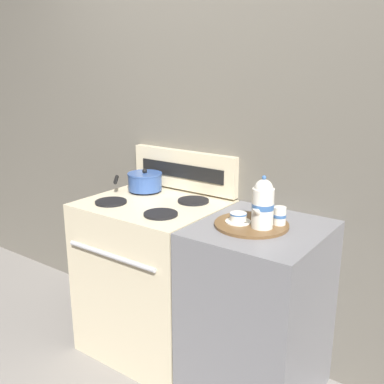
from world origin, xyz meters
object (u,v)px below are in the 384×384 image
object	(u,v)px
serving_tray	(251,224)
creamer_jug	(280,216)
saucepan	(144,181)
teacup_right	(238,218)
stove	(154,277)
teacup_left	(265,214)
teapot	(263,204)

from	to	relation	value
serving_tray	creamer_jug	world-z (taller)	creamer_jug
serving_tray	creamer_jug	bearing A→B (deg)	28.23
saucepan	creamer_jug	bearing A→B (deg)	-5.66
saucepan	serving_tray	world-z (taller)	saucepan
teacup_right	stove	bearing A→B (deg)	176.13
teacup_left	saucepan	bearing A→B (deg)	176.31
stove	teacup_left	bearing A→B (deg)	7.70
teacup_left	creamer_jug	bearing A→B (deg)	-21.83
serving_tray	teapot	xyz separation A→B (m)	(0.06, -0.02, 0.12)
stove	teacup_left	world-z (taller)	teacup_left
stove	saucepan	world-z (taller)	saucepan
serving_tray	teacup_left	distance (m)	0.10
stove	teacup_right	bearing A→B (deg)	-3.87
stove	teacup_right	xyz separation A→B (m)	(0.55, -0.04, 0.48)
teacup_right	teapot	bearing A→B (deg)	1.04
saucepan	teapot	distance (m)	0.87
teacup_right	creamer_jug	world-z (taller)	creamer_jug
teacup_right	saucepan	bearing A→B (deg)	166.58
saucepan	teacup_left	size ratio (longest dim) A/B	2.33
teapot	teacup_left	distance (m)	0.16
stove	serving_tray	distance (m)	0.76
serving_tray	teacup_right	distance (m)	0.07
serving_tray	stove	bearing A→B (deg)	178.93
stove	creamer_jug	xyz separation A→B (m)	(0.72, 0.05, 0.49)
teapot	creamer_jug	world-z (taller)	teapot
serving_tray	teacup_right	size ratio (longest dim) A/B	2.87
saucepan	serving_tray	xyz separation A→B (m)	(0.78, -0.15, -0.06)
teacup_right	teacup_left	bearing A→B (deg)	59.09
saucepan	teacup_left	world-z (taller)	saucepan
teapot	teacup_right	distance (m)	0.15
teapot	teacup_right	bearing A→B (deg)	-178.96
teapot	teacup_left	world-z (taller)	teapot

